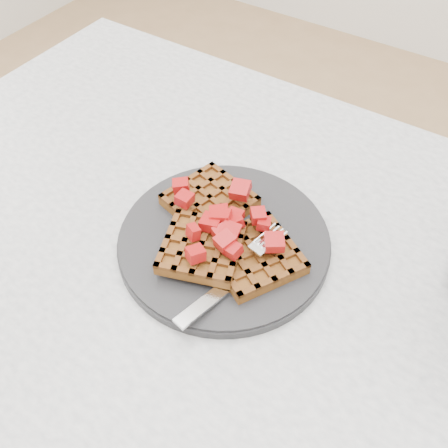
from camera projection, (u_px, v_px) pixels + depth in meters
table at (249, 332)px, 0.68m from camera, size 1.20×0.80×0.75m
plate at (224, 241)px, 0.63m from camera, size 0.27×0.27×0.02m
waffles at (222, 233)px, 0.61m from camera, size 0.22×0.19×0.03m
strawberry_pile at (224, 216)px, 0.59m from camera, size 0.15×0.15×0.02m
fork at (240, 273)px, 0.58m from camera, size 0.06×0.18×0.02m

